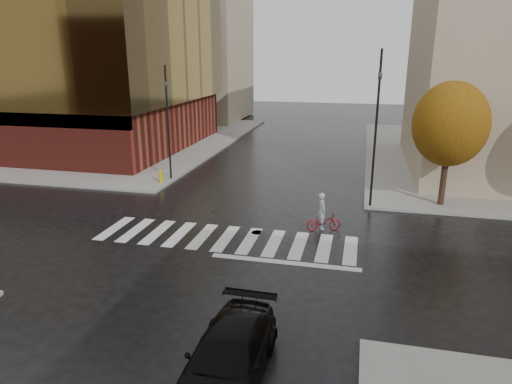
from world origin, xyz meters
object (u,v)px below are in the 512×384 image
at_px(sedan, 228,357).
at_px(fire_hydrant, 161,176).
at_px(traffic_light_ne, 377,118).
at_px(cyclist, 323,218).
at_px(traffic_light_nw, 168,116).

relative_size(sedan, fire_hydrant, 5.95).
relative_size(sedan, traffic_light_ne, 0.58).
relative_size(cyclist, traffic_light_nw, 0.26).
bearing_deg(sedan, fire_hydrant, 120.52).
distance_m(traffic_light_ne, fire_hydrant, 13.58).
height_order(sedan, traffic_light_ne, traffic_light_ne).
distance_m(traffic_light_nw, traffic_light_ne, 12.90).
bearing_deg(fire_hydrant, sedan, -60.28).
bearing_deg(fire_hydrant, cyclist, -26.96).
distance_m(sedan, cyclist, 10.91).
bearing_deg(sedan, traffic_light_nw, 118.42).
bearing_deg(cyclist, traffic_light_nw, 38.35).
xyz_separation_m(sedan, traffic_light_nw, (-9.06, 17.32, 3.50)).
bearing_deg(fire_hydrant, traffic_light_ne, -7.16).
bearing_deg(sedan, traffic_light_ne, 77.20).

